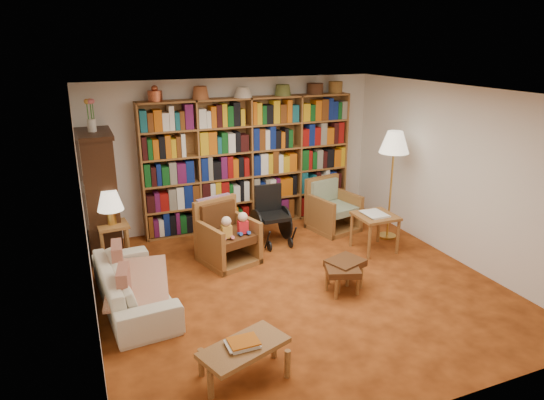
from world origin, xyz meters
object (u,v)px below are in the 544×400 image
footstool_b (345,265)px  sofa (134,285)px  wheelchair (271,217)px  floor_lamp (394,147)px  armchair_sage (331,210)px  coffee_table (244,350)px  footstool_a (343,272)px  armchair_leather (226,236)px  side_table_lamp (114,235)px  side_table_papers (375,220)px

footstool_b → sofa: bearing=167.8°
wheelchair → floor_lamp: floor_lamp is taller
sofa → armchair_sage: armchair_sage is taller
coffee_table → footstool_a: bearing=32.1°
sofa → floor_lamp: (4.12, 0.63, 1.24)m
armchair_leather → armchair_sage: (2.02, 0.52, -0.04)m
side_table_lamp → armchair_leather: bearing=-16.2°
side_table_lamp → floor_lamp: bearing=-8.5°
armchair_leather → footstool_a: 1.86m
footstool_b → floor_lamp: bearing=38.3°
armchair_sage → wheelchair: wheelchair is taller
side_table_papers → coffee_table: bearing=-144.1°
footstool_a → coffee_table: size_ratio=0.54×
footstool_b → coffee_table: bearing=-146.5°
armchair_leather → armchair_sage: bearing=14.4°
sofa → armchair_leather: armchair_leather is taller
floor_lamp → sofa: bearing=-171.3°
side_table_lamp → footstool_a: size_ratio=1.23×
side_table_lamp → floor_lamp: floor_lamp is taller
armchair_sage → coffee_table: bearing=-130.5°
sofa → footstool_a: 2.59m
sofa → floor_lamp: 4.35m
side_table_papers → footstool_a: 1.50m
sofa → armchair_sage: bearing=-73.3°
wheelchair → footstool_a: size_ratio=1.79×
armchair_sage → side_table_lamp: bearing=-178.7°
side_table_lamp → armchair_sage: (3.55, 0.08, -0.13)m
armchair_sage → sofa: bearing=-158.8°
side_table_lamp → sofa: bearing=-85.5°
armchair_leather → armchair_sage: size_ratio=1.07×
side_table_papers → footstool_b: (-1.01, -0.84, -0.19)m
armchair_leather → coffee_table: bearing=-103.7°
armchair_leather → wheelchair: bearing=24.2°
floor_lamp → armchair_leather: bearing=176.0°
sofa → coffee_table: (0.80, -1.76, 0.03)m
sofa → armchair_sage: size_ratio=2.09×
floor_lamp → coffee_table: (-3.32, -2.40, -1.21)m
side_table_lamp → side_table_papers: 3.84m
side_table_lamp → wheelchair: size_ratio=0.68×
sofa → coffee_table: bearing=-160.2°
armchair_leather → footstool_a: (1.06, -1.52, -0.08)m
floor_lamp → footstool_a: size_ratio=3.45×
sofa → side_table_lamp: (-0.10, 1.26, 0.19)m
armchair_leather → floor_lamp: floor_lamp is taller
sofa → side_table_lamp: 1.28m
floor_lamp → coffee_table: bearing=-144.2°
armchair_leather → footstool_a: bearing=-55.1°
footstool_a → side_table_papers: bearing=40.9°
sofa → footstool_b: 2.67m
side_table_lamp → footstool_a: 3.25m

